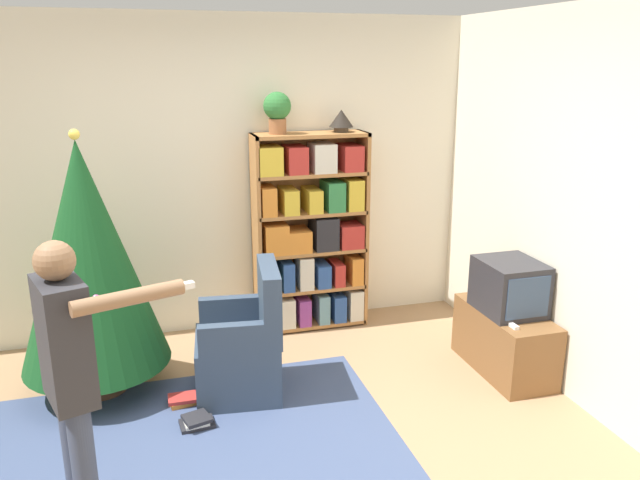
# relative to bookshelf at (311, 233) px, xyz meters

# --- Properties ---
(ground_plane) EXTENTS (14.00, 14.00, 0.00)m
(ground_plane) POSITION_rel_bookshelf_xyz_m (-0.75, -1.84, -0.83)
(ground_plane) COLOR #9E7A56
(wall_back) EXTENTS (8.00, 0.10, 2.60)m
(wall_back) POSITION_rel_bookshelf_xyz_m (-0.75, 0.24, 0.47)
(wall_back) COLOR silver
(wall_back) RESTS_ON ground_plane
(wall_right) EXTENTS (0.10, 8.00, 2.60)m
(wall_right) POSITION_rel_bookshelf_xyz_m (1.43, -1.84, 0.47)
(wall_right) COLOR silver
(wall_right) RESTS_ON ground_plane
(area_rug) EXTENTS (2.67, 1.81, 0.01)m
(area_rug) POSITION_rel_bookshelf_xyz_m (-1.25, -1.56, -0.83)
(area_rug) COLOR #3D4C70
(area_rug) RESTS_ON ground_plane
(bookshelf) EXTENTS (0.95, 0.32, 1.67)m
(bookshelf) POSITION_rel_bookshelf_xyz_m (0.00, 0.00, 0.00)
(bookshelf) COLOR #A8703D
(bookshelf) RESTS_ON ground_plane
(tv_stand) EXTENTS (0.40, 0.85, 0.47)m
(tv_stand) POSITION_rel_bookshelf_xyz_m (1.16, -1.19, -0.60)
(tv_stand) COLOR brown
(tv_stand) RESTS_ON ground_plane
(television) EXTENTS (0.40, 0.47, 0.38)m
(television) POSITION_rel_bookshelf_xyz_m (1.16, -1.20, -0.17)
(television) COLOR #28282D
(television) RESTS_ON tv_stand
(game_remote) EXTENTS (0.04, 0.12, 0.02)m
(game_remote) POSITION_rel_bookshelf_xyz_m (1.04, -1.45, -0.35)
(game_remote) COLOR white
(game_remote) RESTS_ON tv_stand
(christmas_tree) EXTENTS (0.99, 0.99, 1.83)m
(christmas_tree) POSITION_rel_bookshelf_xyz_m (-1.72, -0.67, 0.15)
(christmas_tree) COLOR #4C3323
(christmas_tree) RESTS_ON ground_plane
(armchair) EXTENTS (0.63, 0.62, 0.92)m
(armchair) POSITION_rel_bookshelf_xyz_m (-0.75, -0.98, -0.51)
(armchair) COLOR #334256
(armchair) RESTS_ON ground_plane
(standing_person) EXTENTS (0.71, 0.45, 1.51)m
(standing_person) POSITION_rel_bookshelf_xyz_m (-1.70, -2.15, 0.06)
(standing_person) COLOR #38425B
(standing_person) RESTS_ON ground_plane
(potted_plant) EXTENTS (0.22, 0.22, 0.33)m
(potted_plant) POSITION_rel_bookshelf_xyz_m (-0.27, 0.01, 1.03)
(potted_plant) COLOR #935B38
(potted_plant) RESTS_ON bookshelf
(table_lamp) EXTENTS (0.20, 0.20, 0.18)m
(table_lamp) POSITION_rel_bookshelf_xyz_m (0.26, 0.01, 0.94)
(table_lamp) COLOR #473828
(table_lamp) RESTS_ON bookshelf
(book_pile_near_tree) EXTENTS (0.22, 0.15, 0.06)m
(book_pile_near_tree) POSITION_rel_bookshelf_xyz_m (-1.17, -1.03, -0.80)
(book_pile_near_tree) COLOR orange
(book_pile_near_tree) RESTS_ON ground_plane
(book_pile_by_chair) EXTENTS (0.23, 0.19, 0.07)m
(book_pile_by_chair) POSITION_rel_bookshelf_xyz_m (-1.11, -1.32, -0.80)
(book_pile_by_chair) COLOR #232328
(book_pile_by_chair) RESTS_ON ground_plane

